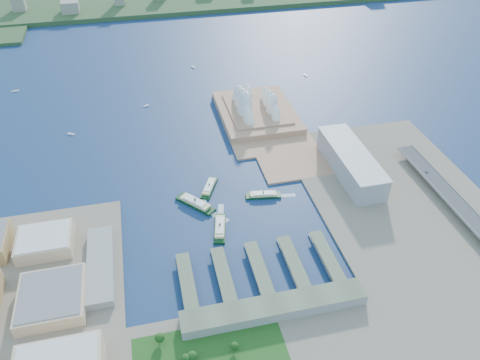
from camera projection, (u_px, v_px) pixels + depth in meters
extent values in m
plane|color=#0F1D47|center=(233.00, 230.00, 601.73)|extent=(3000.00, 3000.00, 0.00)
cube|color=#7A6F5E|center=(15.00, 338.00, 474.50)|extent=(220.00, 390.00, 3.00)
cube|color=#7A6F5E|center=(422.00, 226.00, 605.40)|extent=(240.00, 500.00, 3.00)
cube|color=#AB7B5D|center=(261.00, 120.00, 821.39)|extent=(135.00, 220.00, 3.00)
cube|color=#2D4926|center=(160.00, 1.00, 1356.40)|extent=(2200.00, 260.00, 12.00)
cube|color=gray|center=(351.00, 163.00, 686.34)|extent=(45.00, 155.00, 35.00)
cube|color=gray|center=(274.00, 308.00, 494.51)|extent=(200.00, 28.00, 12.00)
imported|color=slate|center=(427.00, 172.00, 676.08)|extent=(1.99, 4.89, 1.42)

